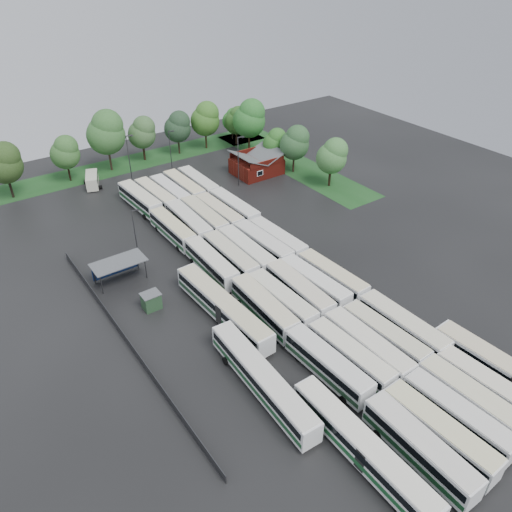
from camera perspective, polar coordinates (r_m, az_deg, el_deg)
ground at (r=72.89m, az=4.20°, el=-6.40°), size 160.00×160.00×0.00m
brick_building at (r=113.74m, az=0.09°, el=10.29°), size 10.07×8.60×5.39m
wash_shed at (r=80.23m, az=-15.52°, el=-0.86°), size 8.20×4.20×3.58m
utility_hut at (r=74.14m, az=-11.88°, el=-5.04°), size 2.70×2.20×2.62m
grass_strip_north at (r=123.15m, az=-14.58°, el=10.13°), size 80.00×10.00×0.01m
grass_strip_east at (r=120.10m, az=4.03°, el=10.53°), size 10.00×50.00×0.01m
west_fence at (r=69.78m, az=-14.66°, el=-9.15°), size 0.10×50.00×1.20m
bus_r0c0 at (r=57.23m, az=18.18°, el=-20.07°), size 3.09×13.44×3.73m
bus_r0c1 at (r=59.10m, az=20.17°, el=-18.36°), size 3.31×13.39×3.70m
bus_r0c2 at (r=61.32m, az=22.04°, el=-16.56°), size 3.31×12.96×3.58m
bus_r0c3 at (r=63.19m, az=23.62°, el=-15.06°), size 3.34×13.61×3.76m
bus_r0c4 at (r=65.52m, az=25.04°, el=-13.57°), size 3.36×12.89×3.55m
bus_r1c0 at (r=62.86m, az=8.21°, el=-12.19°), size 3.14×13.10×3.63m
bus_r1c1 at (r=64.40m, az=10.70°, el=-11.17°), size 3.11×12.90×3.57m
bus_r1c2 at (r=65.93m, az=12.61°, el=-10.07°), size 2.87×13.44×3.74m
bus_r1c3 at (r=68.02m, az=14.45°, el=-8.87°), size 3.16×12.95×3.58m
bus_r1c4 at (r=69.99m, az=16.41°, el=-7.73°), size 3.11×13.55×3.76m
bus_r2c0 at (r=70.32m, az=0.91°, el=-5.87°), size 3.29×13.39×3.70m
bus_r2c1 at (r=71.63m, az=2.95°, el=-5.11°), size 2.99×13.09×3.63m
bus_r2c2 at (r=73.53m, az=4.93°, el=-3.98°), size 3.25×13.46×3.72m
bus_r2c3 at (r=75.28m, az=6.68°, el=-3.15°), size 3.33×13.14×3.63m
bus_r2c4 at (r=77.05m, az=8.68°, el=-2.38°), size 3.27×12.97×3.58m
bus_r3c0 at (r=79.53m, az=-5.13°, el=-0.82°), size 3.09×13.03×3.61m
bus_r3c1 at (r=80.80m, az=-2.96°, el=-0.09°), size 3.01×13.18×3.66m
bus_r3c2 at (r=81.95m, az=-1.13°, el=0.53°), size 3.02×13.52×3.75m
bus_r3c3 at (r=83.80m, az=0.77°, el=1.32°), size 3.26×13.35×3.69m
bus_r3c4 at (r=85.26m, az=2.44°, el=1.85°), size 3.15×12.88×3.56m
bus_r4c0 at (r=89.52m, az=-9.50°, el=3.04°), size 2.80×12.82×3.56m
bus_r4c1 at (r=90.96m, az=-7.70°, el=3.81°), size 3.34×13.61×3.76m
bus_r4c2 at (r=92.30m, az=-5.95°, el=4.40°), size 3.09×13.46×3.73m
bus_r4c3 at (r=93.53m, az=-4.26°, el=4.87°), size 2.97×13.11×3.64m
bus_r4c4 at (r=95.14m, az=-2.54°, el=5.48°), size 3.08×13.34×3.70m
bus_r5c0 at (r=100.91m, az=-13.12°, el=6.33°), size 3.46×13.46×3.71m
bus_r5c1 at (r=101.89m, az=-11.40°, el=6.79°), size 3.24×13.03×3.60m
bus_r5c2 at (r=102.75m, az=-9.74°, el=7.20°), size 2.94×12.88×3.57m
bus_r5c3 at (r=104.23m, az=-8.22°, el=7.77°), size 2.87×13.17×3.66m
bus_r5c4 at (r=105.68m, az=-6.61°, el=8.24°), size 2.87×12.94×3.59m
artic_bus_west_a at (r=55.87m, az=12.06°, el=-20.64°), size 2.92×19.19×3.56m
artic_bus_west_b at (r=70.34m, az=-3.80°, el=-5.90°), size 3.53×20.29×3.75m
artic_bus_west_c at (r=60.60m, az=0.71°, el=-13.92°), size 3.62×19.59×3.62m
artic_bus_east at (r=67.79m, az=27.26°, el=-12.31°), size 3.68×20.24×3.74m
minibus at (r=113.25m, az=-18.22°, el=8.29°), size 4.44×6.80×2.79m
tree_north_0 at (r=112.16m, az=-26.81°, el=9.53°), size 7.20×7.20×11.93m
tree_north_1 at (r=115.79m, az=-20.95°, el=11.05°), size 6.21×6.21×10.29m
tree_north_2 at (r=117.61m, az=-16.72°, el=13.43°), size 8.45×8.45×14.00m
tree_north_3 at (r=122.17m, az=-12.85°, el=13.64°), size 6.43×6.43×10.65m
tree_north_4 at (r=124.54m, az=-8.90°, el=14.42°), size 6.38×6.38×10.57m
tree_north_5 at (r=126.88m, az=-5.77°, el=15.38°), size 7.12×7.12×11.79m
tree_north_6 at (r=133.27m, az=-2.69°, el=15.36°), size 4.99×4.99×8.26m
tree_east_0 at (r=107.14m, az=8.77°, el=11.28°), size 6.43×6.43×10.65m
tree_east_1 at (r=113.09m, az=4.52°, el=12.82°), size 6.53×6.53×10.81m
tree_east_2 at (r=116.79m, az=2.23°, el=12.92°), size 5.35×5.35×8.87m
tree_east_3 at (r=123.96m, az=-0.70°, el=15.49°), size 7.87×7.87×13.03m
tree_east_4 at (r=129.28m, az=-2.19°, el=15.26°), size 5.93×5.93×9.81m
lamp_post_ne at (r=106.35m, az=-1.98°, el=11.14°), size 1.66×0.32×10.78m
lamp_post_nw at (r=83.34m, az=-13.61°, el=2.74°), size 1.41×0.28×9.17m
lamp_post_back_w at (r=109.78m, az=-14.26°, el=10.92°), size 1.69×0.33×10.99m
lamp_post_back_e at (r=115.42m, az=-9.73°, el=12.06°), size 1.43×0.28×9.30m
puddle_0 at (r=64.40m, az=14.43°, el=-14.30°), size 6.18×6.18×0.01m
puddle_1 at (r=66.71m, az=19.01°, el=-13.23°), size 2.85×2.85×0.01m
puddle_2 at (r=69.44m, az=0.48°, el=-8.69°), size 6.71×6.71×0.01m
puddle_3 at (r=75.01m, az=9.97°, el=-5.55°), size 4.79×4.79×0.01m
puddle_4 at (r=72.73m, az=23.90°, el=-9.95°), size 3.79×3.79×0.01m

